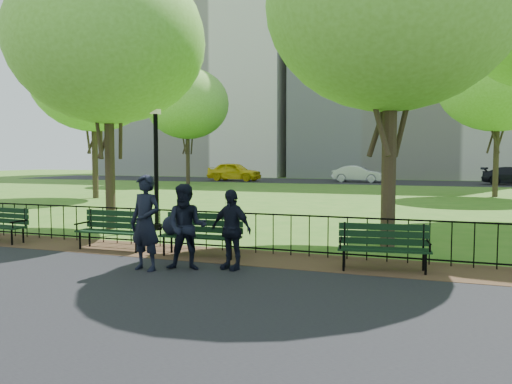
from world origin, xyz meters
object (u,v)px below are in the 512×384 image
(tree_far_w, at_px, (187,104))
(person_left, at_px, (145,223))
(park_bench_left_b, at_px, (0,221))
(tree_mid_w, at_px, (93,79))
(park_bench_right_a, at_px, (384,242))
(lamppost, at_px, (156,159))
(park_bench_left_a, at_px, (114,226))
(sedan_silver, at_px, (358,174))
(tree_near_e, at_px, (392,3))
(person_right, at_px, (231,229))
(park_bench_main, at_px, (190,228))
(person_mid, at_px, (186,227))
(tree_near_w, at_px, (107,41))
(taxi, at_px, (234,172))
(tree_far_e, at_px, (499,80))

(tree_far_w, distance_m, person_left, 30.45)
(park_bench_left_b, distance_m, tree_mid_w, 14.64)
(park_bench_right_a, height_order, tree_mid_w, tree_mid_w)
(tree_mid_w, bearing_deg, lamppost, -44.61)
(park_bench_left_a, distance_m, sedan_silver, 32.91)
(tree_near_e, relative_size, sedan_silver, 1.93)
(person_right, bearing_deg, park_bench_left_a, 178.26)
(park_bench_left_b, height_order, person_left, person_left)
(park_bench_main, xyz_separation_m, person_mid, (0.55, -1.21, 0.21))
(person_mid, xyz_separation_m, sedan_silver, (-1.79, 34.19, -0.11))
(tree_near_e, distance_m, person_left, 7.48)
(tree_near_w, height_order, tree_mid_w, tree_mid_w)
(park_bench_left_b, bearing_deg, person_mid, -7.94)
(taxi, bearing_deg, tree_far_w, 170.80)
(park_bench_right_a, height_order, tree_far_w, tree_far_w)
(tree_far_w, xyz_separation_m, person_right, (14.63, -26.31, -5.49))
(park_bench_left_b, xyz_separation_m, person_left, (5.13, -1.48, 0.37))
(lamppost, height_order, person_right, lamppost)
(park_bench_right_a, bearing_deg, tree_far_e, 71.07)
(park_bench_right_a, xyz_separation_m, tree_far_w, (-17.34, 25.44, 5.72))
(park_bench_right_a, relative_size, tree_near_e, 0.21)
(tree_far_e, distance_m, sedan_silver, 16.91)
(tree_far_e, distance_m, person_right, 22.42)
(tree_near_e, bearing_deg, tree_far_e, 76.71)
(tree_far_w, bearing_deg, person_mid, -62.50)
(tree_far_e, relative_size, taxi, 1.84)
(lamppost, bearing_deg, tree_far_e, 57.51)
(park_bench_main, bearing_deg, person_right, -36.14)
(park_bench_right_a, bearing_deg, taxi, 108.95)
(park_bench_left_a, distance_m, tree_far_w, 28.36)
(tree_near_w, distance_m, taxi, 30.15)
(park_bench_left_a, relative_size, tree_far_e, 0.19)
(park_bench_main, distance_m, person_mid, 1.35)
(person_mid, bearing_deg, tree_far_e, 53.66)
(park_bench_right_a, bearing_deg, person_left, -168.20)
(park_bench_left_a, bearing_deg, person_right, -17.11)
(park_bench_main, relative_size, lamppost, 0.47)
(park_bench_right_a, relative_size, tree_mid_w, 0.20)
(tree_near_w, height_order, sedan_silver, tree_near_w)
(lamppost, bearing_deg, tree_far_w, 115.45)
(tree_near_w, relative_size, person_mid, 4.91)
(lamppost, bearing_deg, tree_mid_w, 135.39)
(taxi, bearing_deg, sedan_silver, -80.10)
(park_bench_left_a, height_order, person_mid, person_mid)
(person_left, bearing_deg, park_bench_left_a, 147.66)
(park_bench_left_a, distance_m, person_right, 3.43)
(park_bench_right_a, bearing_deg, park_bench_left_a, 171.35)
(tree_near_e, xyz_separation_m, person_mid, (-3.31, -3.88, -4.84))
(park_bench_left_a, relative_size, lamppost, 0.45)
(park_bench_left_a, relative_size, taxi, 0.35)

